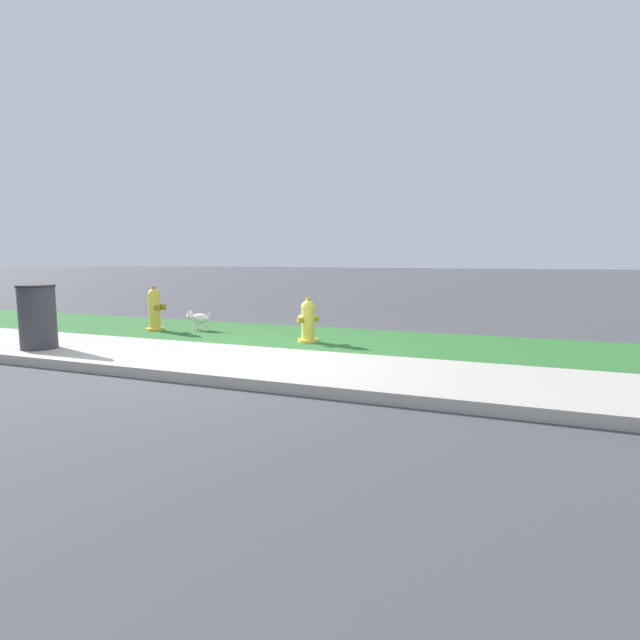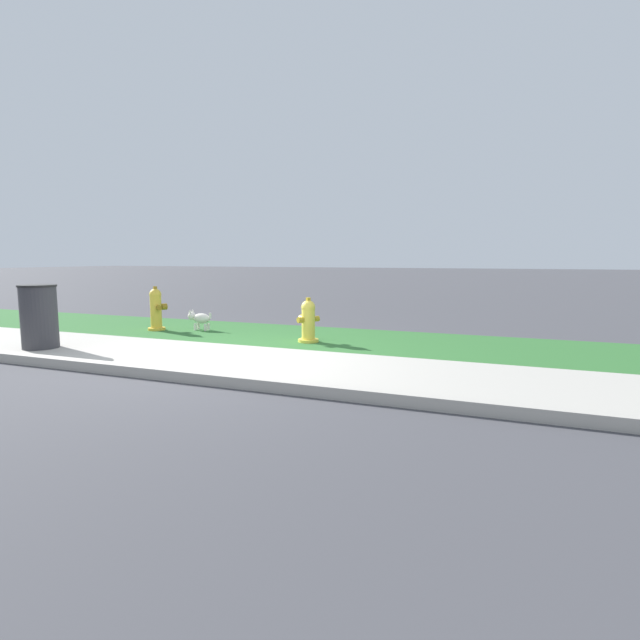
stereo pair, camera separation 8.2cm
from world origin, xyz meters
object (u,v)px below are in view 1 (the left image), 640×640
fire_hydrant_near_corner (308,321)px  trash_bin (38,317)px  fire_hydrant_mid_block (155,309)px  small_white_dog (198,319)px

fire_hydrant_near_corner → trash_bin: size_ratio=0.75×
fire_hydrant_mid_block → small_white_dog: (0.74, 0.30, -0.18)m
trash_bin → small_white_dog: bearing=66.6°
fire_hydrant_mid_block → trash_bin: trash_bin is taller
fire_hydrant_mid_block → small_white_dog: 0.82m
fire_hydrant_near_corner → small_white_dog: 2.43m
fire_hydrant_near_corner → small_white_dog: (-2.39, 0.46, -0.12)m
fire_hydrant_near_corner → fire_hydrant_mid_block: fire_hydrant_mid_block is taller
small_white_dog → fire_hydrant_mid_block: bearing=21.0°
fire_hydrant_near_corner → small_white_dog: fire_hydrant_near_corner is taller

